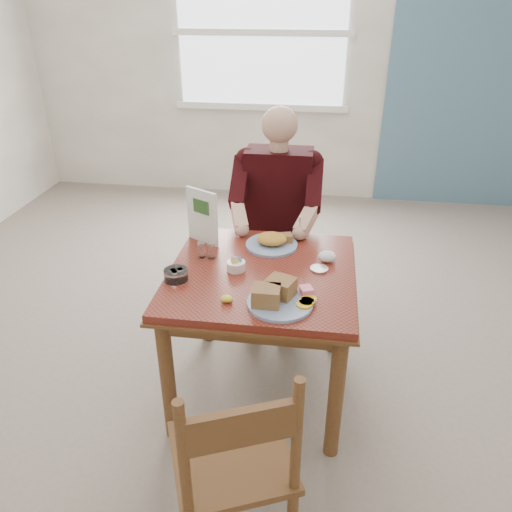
% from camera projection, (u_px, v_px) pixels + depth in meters
% --- Properties ---
extents(floor, '(6.00, 6.00, 0.00)m').
position_uv_depth(floor, '(261.00, 387.00, 2.79)').
color(floor, '#72665C').
rests_on(floor, ground).
extents(wall_back, '(5.50, 0.00, 5.50)m').
position_uv_depth(wall_back, '(303.00, 56.00, 4.74)').
color(wall_back, white).
rests_on(wall_back, ground).
extents(accent_panel, '(1.60, 0.02, 2.80)m').
position_uv_depth(accent_panel, '(480.00, 59.00, 4.53)').
color(accent_panel, slate).
rests_on(accent_panel, ground).
extents(lemon_wedge, '(0.06, 0.05, 0.03)m').
position_uv_depth(lemon_wedge, '(227.00, 299.00, 2.19)').
color(lemon_wedge, yellow).
rests_on(lemon_wedge, table).
extents(napkin, '(0.10, 0.09, 0.06)m').
position_uv_depth(napkin, '(327.00, 256.00, 2.51)').
color(napkin, white).
rests_on(napkin, table).
extents(metal_dish, '(0.11, 0.11, 0.01)m').
position_uv_depth(metal_dish, '(319.00, 269.00, 2.44)').
color(metal_dish, silver).
rests_on(metal_dish, table).
extents(window, '(1.72, 0.04, 1.42)m').
position_uv_depth(window, '(261.00, 33.00, 4.67)').
color(window, white).
rests_on(window, wall_back).
extents(table, '(0.92, 0.92, 0.75)m').
position_uv_depth(table, '(261.00, 290.00, 2.49)').
color(table, maroon).
rests_on(table, ground).
extents(chair_far, '(0.42, 0.42, 0.95)m').
position_uv_depth(chair_far, '(277.00, 246.00, 3.26)').
color(chair_far, brown).
rests_on(chair_far, ground).
extents(chair_near, '(0.55, 0.55, 0.95)m').
position_uv_depth(chair_near, '(234.00, 464.00, 1.77)').
color(chair_near, brown).
rests_on(chair_near, ground).
extents(diner, '(0.53, 0.56, 1.39)m').
position_uv_depth(diner, '(277.00, 204.00, 3.02)').
color(diner, tan).
rests_on(diner, chair_far).
extents(near_plate, '(0.33, 0.33, 0.10)m').
position_uv_depth(near_plate, '(278.00, 296.00, 2.17)').
color(near_plate, white).
rests_on(near_plate, table).
extents(far_plate, '(0.34, 0.34, 0.07)m').
position_uv_depth(far_plate, '(273.00, 241.00, 2.66)').
color(far_plate, white).
rests_on(far_plate, table).
extents(caddy, '(0.10, 0.10, 0.07)m').
position_uv_depth(caddy, '(236.00, 266.00, 2.43)').
color(caddy, white).
rests_on(caddy, table).
extents(shakers, '(0.09, 0.04, 0.09)m').
position_uv_depth(shakers, '(206.00, 250.00, 2.54)').
color(shakers, white).
rests_on(shakers, table).
extents(creamer, '(0.11, 0.11, 0.05)m').
position_uv_depth(creamer, '(176.00, 274.00, 2.35)').
color(creamer, white).
rests_on(creamer, table).
extents(menu, '(0.19, 0.11, 0.30)m').
position_uv_depth(menu, '(202.00, 216.00, 2.65)').
color(menu, white).
rests_on(menu, table).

